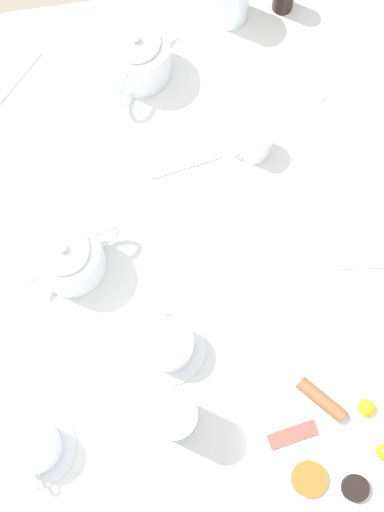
{
  "coord_description": "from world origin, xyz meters",
  "views": [
    {
      "loc": [
        0.05,
        0.33,
        1.98
      ],
      "look_at": [
        0.0,
        0.0,
        0.74
      ],
      "focal_mm": 50.0,
      "sensor_mm": 36.0,
      "label": 1
    }
  ],
  "objects_px": {
    "water_glass_tall": "(174,417)",
    "teapot_near": "(69,257)",
    "spoon_for_tea": "(184,166)",
    "creamer_jug": "(255,143)",
    "fork_spare": "(289,72)",
    "breakfast_plate": "(337,442)",
    "teacup_with_saucer_right": "(168,345)",
    "knife_by_plate": "(8,88)",
    "teapot_far": "(138,57)",
    "teacup_with_saucer_left": "(34,448)"
  },
  "relations": [
    {
      "from": "teacup_with_saucer_right",
      "to": "knife_by_plate",
      "type": "height_order",
      "value": "teacup_with_saucer_right"
    },
    {
      "from": "spoon_for_tea",
      "to": "fork_spare",
      "type": "bearing_deg",
      "value": -145.15
    },
    {
      "from": "creamer_jug",
      "to": "fork_spare",
      "type": "relative_size",
      "value": 0.59
    },
    {
      "from": "teapot_near",
      "to": "creamer_jug",
      "type": "distance_m",
      "value": 0.4
    },
    {
      "from": "knife_by_plate",
      "to": "creamer_jug",
      "type": "bearing_deg",
      "value": 155.7
    },
    {
      "from": "water_glass_tall",
      "to": "knife_by_plate",
      "type": "relative_size",
      "value": 0.98
    },
    {
      "from": "teapot_far",
      "to": "teacup_with_saucer_right",
      "type": "distance_m",
      "value": 0.55
    },
    {
      "from": "knife_by_plate",
      "to": "spoon_for_tea",
      "type": "bearing_deg",
      "value": 145.75
    },
    {
      "from": "teacup_with_saucer_left",
      "to": "spoon_for_tea",
      "type": "distance_m",
      "value": 0.58
    },
    {
      "from": "creamer_jug",
      "to": "spoon_for_tea",
      "type": "xyz_separation_m",
      "value": [
        0.14,
        0.01,
        -0.03
      ]
    },
    {
      "from": "teacup_with_saucer_right",
      "to": "knife_by_plate",
      "type": "relative_size",
      "value": 0.92
    },
    {
      "from": "teacup_with_saucer_right",
      "to": "fork_spare",
      "type": "xyz_separation_m",
      "value": [
        -0.32,
        -0.5,
        -0.03
      ]
    },
    {
      "from": "spoon_for_tea",
      "to": "fork_spare",
      "type": "xyz_separation_m",
      "value": [
        -0.23,
        -0.16,
        0.0
      ]
    },
    {
      "from": "teacup_with_saucer_left",
      "to": "fork_spare",
      "type": "bearing_deg",
      "value": -131.62
    },
    {
      "from": "knife_by_plate",
      "to": "water_glass_tall",
      "type": "bearing_deg",
      "value": 108.58
    },
    {
      "from": "knife_by_plate",
      "to": "teapot_near",
      "type": "bearing_deg",
      "value": 102.76
    },
    {
      "from": "water_glass_tall",
      "to": "teapot_near",
      "type": "bearing_deg",
      "value": -64.78
    },
    {
      "from": "teacup_with_saucer_left",
      "to": "teacup_with_saucer_right",
      "type": "xyz_separation_m",
      "value": [
        -0.25,
        -0.13,
        -0.0
      ]
    },
    {
      "from": "teapot_far",
      "to": "breakfast_plate",
      "type": "bearing_deg",
      "value": -135.07
    },
    {
      "from": "fork_spare",
      "to": "knife_by_plate",
      "type": "bearing_deg",
      "value": -5.34
    },
    {
      "from": "teapot_near",
      "to": "spoon_for_tea",
      "type": "distance_m",
      "value": 0.28
    },
    {
      "from": "creamer_jug",
      "to": "knife_by_plate",
      "type": "bearing_deg",
      "value": -24.3
    },
    {
      "from": "teacup_with_saucer_right",
      "to": "knife_by_plate",
      "type": "distance_m",
      "value": 0.6
    },
    {
      "from": "creamer_jug",
      "to": "knife_by_plate",
      "type": "height_order",
      "value": "creamer_jug"
    },
    {
      "from": "breakfast_plate",
      "to": "teacup_with_saucer_right",
      "type": "height_order",
      "value": "teacup_with_saucer_right"
    },
    {
      "from": "creamer_jug",
      "to": "breakfast_plate",
      "type": "bearing_deg",
      "value": 94.5
    },
    {
      "from": "teapot_far",
      "to": "water_glass_tall",
      "type": "relative_size",
      "value": 1.33
    },
    {
      "from": "knife_by_plate",
      "to": "spoon_for_tea",
      "type": "distance_m",
      "value": 0.38
    },
    {
      "from": "teacup_with_saucer_right",
      "to": "water_glass_tall",
      "type": "relative_size",
      "value": 0.93
    },
    {
      "from": "water_glass_tall",
      "to": "creamer_jug",
      "type": "distance_m",
      "value": 0.52
    },
    {
      "from": "water_glass_tall",
      "to": "spoon_for_tea",
      "type": "height_order",
      "value": "water_glass_tall"
    },
    {
      "from": "water_glass_tall",
      "to": "fork_spare",
      "type": "distance_m",
      "value": 0.71
    },
    {
      "from": "teapot_far",
      "to": "water_glass_tall",
      "type": "bearing_deg",
      "value": -155.07
    },
    {
      "from": "knife_by_plate",
      "to": "teacup_with_saucer_right",
      "type": "bearing_deg",
      "value": 113.01
    },
    {
      "from": "teapot_far",
      "to": "teacup_with_saucer_right",
      "type": "relative_size",
      "value": 1.42
    },
    {
      "from": "teacup_with_saucer_left",
      "to": "water_glass_tall",
      "type": "height_order",
      "value": "water_glass_tall"
    },
    {
      "from": "teapot_far",
      "to": "spoon_for_tea",
      "type": "bearing_deg",
      "value": -137.7
    },
    {
      "from": "teacup_with_saucer_right",
      "to": "water_glass_tall",
      "type": "bearing_deg",
      "value": 86.78
    },
    {
      "from": "teapot_near",
      "to": "water_glass_tall",
      "type": "height_order",
      "value": "water_glass_tall"
    },
    {
      "from": "teapot_far",
      "to": "knife_by_plate",
      "type": "distance_m",
      "value": 0.26
    },
    {
      "from": "water_glass_tall",
      "to": "teapot_far",
      "type": "bearing_deg",
      "value": -92.75
    },
    {
      "from": "teapot_near",
      "to": "fork_spare",
      "type": "bearing_deg",
      "value": -168.16
    },
    {
      "from": "breakfast_plate",
      "to": "teacup_with_saucer_right",
      "type": "relative_size",
      "value": 2.14
    },
    {
      "from": "water_glass_tall",
      "to": "spoon_for_tea",
      "type": "relative_size",
      "value": 1.04
    },
    {
      "from": "teacup_with_saucer_left",
      "to": "water_glass_tall",
      "type": "distance_m",
      "value": 0.25
    },
    {
      "from": "teapot_near",
      "to": "water_glass_tall",
      "type": "xyz_separation_m",
      "value": [
        -0.14,
        0.3,
        0.02
      ]
    },
    {
      "from": "teapot_near",
      "to": "fork_spare",
      "type": "xyz_separation_m",
      "value": [
        -0.46,
        -0.32,
        -0.05
      ]
    },
    {
      "from": "spoon_for_tea",
      "to": "teapot_near",
      "type": "bearing_deg",
      "value": 34.44
    },
    {
      "from": "spoon_for_tea",
      "to": "water_glass_tall",
      "type": "bearing_deg",
      "value": 79.19
    },
    {
      "from": "teapot_near",
      "to": "teacup_with_saucer_left",
      "type": "height_order",
      "value": "teapot_near"
    }
  ]
}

